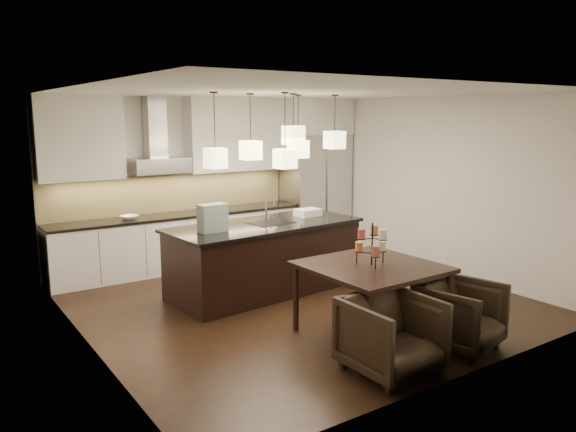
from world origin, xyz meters
TOP-DOWN VIEW (x-y plane):
  - floor at (0.00, 0.00)m, footprint 5.50×5.50m
  - ceiling at (0.00, 0.00)m, footprint 5.50×5.50m
  - wall_back at (0.00, 2.76)m, footprint 5.50×0.02m
  - wall_front at (0.00, -2.76)m, footprint 5.50×0.02m
  - wall_left at (-2.76, 0.00)m, footprint 0.02×5.50m
  - wall_right at (2.76, 0.00)m, footprint 0.02×5.50m
  - refrigerator at (2.10, 2.38)m, footprint 1.20×0.72m
  - fridge_panel at (2.10, 2.38)m, footprint 1.26×0.72m
  - lower_cabinets at (-0.62, 2.43)m, footprint 4.21×0.62m
  - countertop at (-0.62, 2.43)m, footprint 4.21×0.66m
  - backsplash at (-0.62, 2.73)m, footprint 4.21×0.02m
  - upper_cab_left at (-2.10, 2.57)m, footprint 1.25×0.35m
  - upper_cab_right at (0.55, 2.57)m, footprint 1.85×0.35m
  - hood_canopy at (-0.93, 2.48)m, footprint 0.90×0.52m
  - hood_chimney at (-0.93, 2.59)m, footprint 0.30×0.28m
  - fruit_bowl at (-1.48, 2.38)m, footprint 0.34×0.34m
  - island_body at (-0.13, 0.60)m, footprint 2.79×1.30m
  - island_top at (-0.13, 0.60)m, footprint 2.88×1.40m
  - faucet at (-0.03, 0.72)m, footprint 0.13×0.27m
  - tote_bag at (-0.99, 0.50)m, footprint 0.38×0.22m
  - food_container at (0.73, 0.74)m, footprint 0.39×0.29m
  - dining_table at (0.02, -1.46)m, footprint 1.41×1.41m
  - candelabra at (0.02, -1.46)m, footprint 0.41×0.41m
  - candle_a at (0.18, -1.45)m, footprint 0.09×0.09m
  - candle_b at (-0.06, -1.33)m, footprint 0.09×0.09m
  - candle_c at (-0.05, -1.59)m, footprint 0.09×0.09m
  - candle_d at (0.14, -1.36)m, footprint 0.09×0.09m
  - candle_e at (-0.12, -1.44)m, footprint 0.09×0.09m
  - candle_f at (0.05, -1.60)m, footprint 0.09×0.09m
  - armchair_left at (-0.47, -2.30)m, footprint 0.83×0.85m
  - armchair_right at (0.58, -2.28)m, footprint 0.94×0.96m
  - pendant_a at (-0.90, 0.55)m, footprint 0.24×0.24m
  - pendant_b at (-0.26, 0.74)m, footprint 0.24×0.24m
  - pendant_c at (0.23, 0.41)m, footprint 0.24×0.24m
  - pendant_d at (0.56, 0.76)m, footprint 0.24×0.24m
  - pendant_e at (1.04, 0.51)m, footprint 0.24×0.24m
  - pendant_f at (-0.06, 0.19)m, footprint 0.24×0.24m

SIDE VIEW (x-z plane):
  - floor at x=0.00m, z-range -0.02..0.00m
  - armchair_right at x=0.58m, z-range 0.00..0.73m
  - armchair_left at x=-0.47m, z-range 0.00..0.77m
  - dining_table at x=0.02m, z-range 0.00..0.83m
  - lower_cabinets at x=-0.62m, z-range 0.00..0.88m
  - island_body at x=-0.13m, z-range 0.00..0.95m
  - countertop at x=-0.62m, z-range 0.88..0.92m
  - fruit_bowl at x=-1.48m, z-range 0.92..0.98m
  - island_top at x=-0.13m, z-range 0.95..1.00m
  - candle_a at x=0.18m, z-range 0.97..1.08m
  - candle_b at x=-0.06m, z-range 0.97..1.08m
  - candle_c at x=-0.05m, z-range 0.97..1.08m
  - food_container at x=0.73m, z-range 1.00..1.10m
  - refrigerator at x=2.10m, z-range 0.00..2.15m
  - candelabra at x=0.02m, z-range 0.83..1.32m
  - tote_bag at x=-0.99m, z-range 1.00..1.36m
  - faucet at x=-0.03m, z-range 1.00..1.41m
  - candle_d at x=0.14m, z-range 1.15..1.26m
  - candle_e at x=-0.12m, z-range 1.15..1.26m
  - candle_f at x=0.05m, z-range 1.15..1.26m
  - backsplash at x=-0.62m, z-range 0.92..1.55m
  - wall_back at x=0.00m, z-range 0.00..2.80m
  - wall_front at x=0.00m, z-range 0.00..2.80m
  - wall_left at x=-2.76m, z-range 0.00..2.80m
  - wall_right at x=2.76m, z-range 0.00..2.80m
  - hood_canopy at x=-0.93m, z-range 1.60..1.84m
  - pendant_f at x=-0.06m, z-range 1.80..2.06m
  - pendant_a at x=-0.90m, z-range 1.82..2.08m
  - pendant_d at x=0.56m, z-range 1.88..2.14m
  - pendant_b at x=-0.26m, z-range 1.89..2.15m
  - pendant_e at x=1.04m, z-range 2.01..2.27m
  - upper_cab_left at x=-2.10m, z-range 1.55..2.80m
  - upper_cab_right at x=0.55m, z-range 1.55..2.80m
  - pendant_c at x=0.23m, z-range 2.10..2.36m
  - hood_chimney at x=-0.93m, z-range 1.84..2.80m
  - fridge_panel at x=2.10m, z-range 2.15..2.80m
  - ceiling at x=0.00m, z-range 2.80..2.82m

